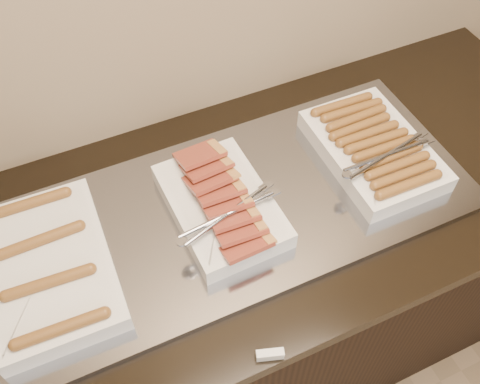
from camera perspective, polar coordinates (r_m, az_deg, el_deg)
name	(u,v)px	position (r m, az deg, el deg)	size (l,w,h in m)	color
counter	(228,299)	(1.68, -1.29, -11.39)	(2.06, 0.76, 0.90)	black
warming_tray	(228,212)	(1.29, -1.34, -2.12)	(1.20, 0.50, 0.02)	#90929D
dish_left	(49,267)	(1.24, -19.72, -7.58)	(0.27, 0.40, 0.07)	white
dish_center	(221,205)	(1.25, -1.99, -1.34)	(0.27, 0.36, 0.09)	white
dish_right	(374,149)	(1.40, 14.11, 4.51)	(0.27, 0.36, 0.08)	white
label_holder	(270,355)	(1.12, 3.22, -16.92)	(0.06, 0.02, 0.02)	white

